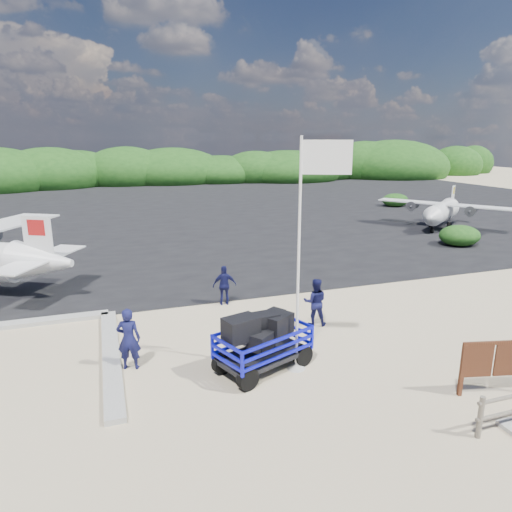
{
  "coord_description": "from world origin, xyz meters",
  "views": [
    {
      "loc": [
        -4.38,
        -11.65,
        6.37
      ],
      "look_at": [
        1.29,
        5.1,
        1.76
      ],
      "focal_mm": 32.0,
      "sensor_mm": 36.0,
      "label": 1
    }
  ],
  "objects_px": {
    "crew_c": "(225,285)",
    "aircraft_small": "(0,208)",
    "baggage_cart": "(263,369)",
    "flagpole": "(296,368)",
    "aircraft_large": "(309,209)",
    "crew_b": "(315,302)",
    "crew_a": "(129,339)",
    "signboard": "(489,394)"
  },
  "relations": [
    {
      "from": "baggage_cart",
      "to": "aircraft_small",
      "type": "xyz_separation_m",
      "value": [
        -13.04,
        36.74,
        0.0
      ]
    },
    {
      "from": "signboard",
      "to": "crew_a",
      "type": "xyz_separation_m",
      "value": [
        -8.62,
        4.34,
        0.9
      ]
    },
    {
      "from": "signboard",
      "to": "crew_b",
      "type": "bearing_deg",
      "value": 126.13
    },
    {
      "from": "baggage_cart",
      "to": "aircraft_large",
      "type": "bearing_deg",
      "value": 41.1
    },
    {
      "from": "crew_c",
      "to": "aircraft_small",
      "type": "height_order",
      "value": "crew_c"
    },
    {
      "from": "crew_b",
      "to": "aircraft_small",
      "type": "bearing_deg",
      "value": -43.21
    },
    {
      "from": "crew_b",
      "to": "crew_c",
      "type": "height_order",
      "value": "crew_b"
    },
    {
      "from": "crew_b",
      "to": "crew_a",
      "type": "bearing_deg",
      "value": 32.39
    },
    {
      "from": "flagpole",
      "to": "aircraft_small",
      "type": "xyz_separation_m",
      "value": [
        -13.94,
        37.0,
        0.0
      ]
    },
    {
      "from": "flagpole",
      "to": "aircraft_large",
      "type": "distance_m",
      "value": 30.14
    },
    {
      "from": "crew_b",
      "to": "aircraft_large",
      "type": "xyz_separation_m",
      "value": [
        11.3,
        24.42,
        -0.84
      ]
    },
    {
      "from": "flagpole",
      "to": "aircraft_large",
      "type": "height_order",
      "value": "flagpole"
    },
    {
      "from": "baggage_cart",
      "to": "flagpole",
      "type": "xyz_separation_m",
      "value": [
        0.9,
        -0.26,
        0.0
      ]
    },
    {
      "from": "flagpole",
      "to": "signboard",
      "type": "xyz_separation_m",
      "value": [
        4.16,
        -2.81,
        0.0
      ]
    },
    {
      "from": "crew_b",
      "to": "crew_c",
      "type": "xyz_separation_m",
      "value": [
        -2.47,
        2.94,
        -0.05
      ]
    },
    {
      "from": "signboard",
      "to": "crew_c",
      "type": "xyz_separation_m",
      "value": [
        -4.75,
        8.44,
        0.79
      ]
    },
    {
      "from": "crew_b",
      "to": "aircraft_small",
      "type": "height_order",
      "value": "crew_b"
    },
    {
      "from": "crew_b",
      "to": "aircraft_large",
      "type": "bearing_deg",
      "value": -92.79
    },
    {
      "from": "baggage_cart",
      "to": "aircraft_large",
      "type": "height_order",
      "value": "aircraft_large"
    },
    {
      "from": "baggage_cart",
      "to": "crew_a",
      "type": "bearing_deg",
      "value": 139.15
    },
    {
      "from": "flagpole",
      "to": "signboard",
      "type": "relative_size",
      "value": 3.53
    },
    {
      "from": "signboard",
      "to": "crew_a",
      "type": "height_order",
      "value": "crew_a"
    },
    {
      "from": "crew_a",
      "to": "crew_b",
      "type": "height_order",
      "value": "crew_a"
    },
    {
      "from": "signboard",
      "to": "aircraft_small",
      "type": "xyz_separation_m",
      "value": [
        -18.1,
        39.81,
        0.0
      ]
    },
    {
      "from": "baggage_cart",
      "to": "crew_c",
      "type": "relative_size",
      "value": 1.81
    },
    {
      "from": "crew_b",
      "to": "signboard",
      "type": "bearing_deg",
      "value": 134.61
    },
    {
      "from": "crew_c",
      "to": "flagpole",
      "type": "bearing_deg",
      "value": 102.45
    },
    {
      "from": "flagpole",
      "to": "aircraft_large",
      "type": "relative_size",
      "value": 0.45
    },
    {
      "from": "crew_b",
      "to": "flagpole",
      "type": "bearing_deg",
      "value": 77.1
    },
    {
      "from": "crew_a",
      "to": "aircraft_small",
      "type": "xyz_separation_m",
      "value": [
        -9.48,
        35.47,
        -0.9
      ]
    },
    {
      "from": "flagpole",
      "to": "crew_c",
      "type": "relative_size",
      "value": 4.07
    },
    {
      "from": "crew_a",
      "to": "aircraft_small",
      "type": "relative_size",
      "value": 0.24
    },
    {
      "from": "crew_c",
      "to": "aircraft_small",
      "type": "xyz_separation_m",
      "value": [
        -13.35,
        31.37,
        -0.79
      ]
    },
    {
      "from": "flagpole",
      "to": "signboard",
      "type": "bearing_deg",
      "value": -34.08
    },
    {
      "from": "crew_c",
      "to": "aircraft_small",
      "type": "relative_size",
      "value": 0.21
    },
    {
      "from": "baggage_cart",
      "to": "crew_b",
      "type": "relative_size",
      "value": 1.69
    },
    {
      "from": "flagpole",
      "to": "crew_a",
      "type": "bearing_deg",
      "value": 161.07
    },
    {
      "from": "aircraft_small",
      "to": "crew_b",
      "type": "bearing_deg",
      "value": 78.93
    },
    {
      "from": "signboard",
      "to": "aircraft_large",
      "type": "distance_m",
      "value": 31.25
    },
    {
      "from": "baggage_cart",
      "to": "crew_c",
      "type": "bearing_deg",
      "value": 65.48
    },
    {
      "from": "crew_a",
      "to": "crew_c",
      "type": "distance_m",
      "value": 5.64
    },
    {
      "from": "baggage_cart",
      "to": "signboard",
      "type": "bearing_deg",
      "value": -52.52
    }
  ]
}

